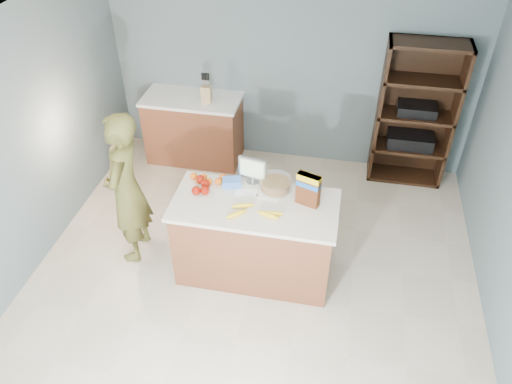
% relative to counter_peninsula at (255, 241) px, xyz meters
% --- Properties ---
extents(floor, '(4.50, 5.00, 0.02)m').
position_rel_counter_peninsula_xyz_m(floor, '(0.00, -0.30, -0.42)').
color(floor, beige).
rests_on(floor, ground).
extents(walls, '(4.52, 5.02, 2.51)m').
position_rel_counter_peninsula_xyz_m(walls, '(0.00, -0.30, 1.24)').
color(walls, slate).
rests_on(walls, ground).
extents(counter_peninsula, '(1.56, 0.76, 0.90)m').
position_rel_counter_peninsula_xyz_m(counter_peninsula, '(0.00, 0.00, 0.00)').
color(counter_peninsula, brown).
rests_on(counter_peninsula, ground).
extents(back_cabinet, '(1.24, 0.62, 0.90)m').
position_rel_counter_peninsula_xyz_m(back_cabinet, '(-1.20, 1.90, 0.04)').
color(back_cabinet, brown).
rests_on(back_cabinet, ground).
extents(shelving_unit, '(0.90, 0.40, 1.80)m').
position_rel_counter_peninsula_xyz_m(shelving_unit, '(1.55, 2.05, 0.45)').
color(shelving_unit, black).
rests_on(shelving_unit, ground).
extents(person, '(0.46, 0.64, 1.66)m').
position_rel_counter_peninsula_xyz_m(person, '(-1.30, 0.05, 0.42)').
color(person, brown).
rests_on(person, ground).
extents(knife_block, '(0.12, 0.10, 0.31)m').
position_rel_counter_peninsula_xyz_m(knife_block, '(-0.97, 1.82, 0.60)').
color(knife_block, tan).
rests_on(knife_block, back_cabinet).
extents(envelopes, '(0.45, 0.17, 0.00)m').
position_rel_counter_peninsula_xyz_m(envelopes, '(-0.00, 0.14, 0.49)').
color(envelopes, white).
rests_on(envelopes, counter_peninsula).
extents(bananas, '(0.52, 0.28, 0.05)m').
position_rel_counter_peninsula_xyz_m(bananas, '(0.03, -0.14, 0.51)').
color(bananas, yellow).
rests_on(bananas, counter_peninsula).
extents(apples, '(0.18, 0.27, 0.09)m').
position_rel_counter_peninsula_xyz_m(apples, '(-0.54, 0.11, 0.53)').
color(apples, '#8F1205').
rests_on(apples, counter_peninsula).
extents(oranges, '(0.36, 0.17, 0.07)m').
position_rel_counter_peninsula_xyz_m(oranges, '(-0.53, 0.24, 0.52)').
color(oranges, orange).
rests_on(oranges, counter_peninsula).
extents(blue_carton, '(0.21, 0.16, 0.08)m').
position_rel_counter_peninsula_xyz_m(blue_carton, '(-0.27, 0.22, 0.52)').
color(blue_carton, blue).
rests_on(blue_carton, counter_peninsula).
extents(salad_bowl, '(0.30, 0.30, 0.13)m').
position_rel_counter_peninsula_xyz_m(salad_bowl, '(0.15, 0.25, 0.54)').
color(salad_bowl, '#267219').
rests_on(salad_bowl, counter_peninsula).
extents(tv, '(0.28, 0.12, 0.28)m').
position_rel_counter_peninsula_xyz_m(tv, '(-0.09, 0.32, 0.64)').
color(tv, silver).
rests_on(tv, counter_peninsula).
extents(cereal_box, '(0.23, 0.15, 0.33)m').
position_rel_counter_peninsula_xyz_m(cereal_box, '(0.48, 0.09, 0.68)').
color(cereal_box, '#592B14').
rests_on(cereal_box, counter_peninsula).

